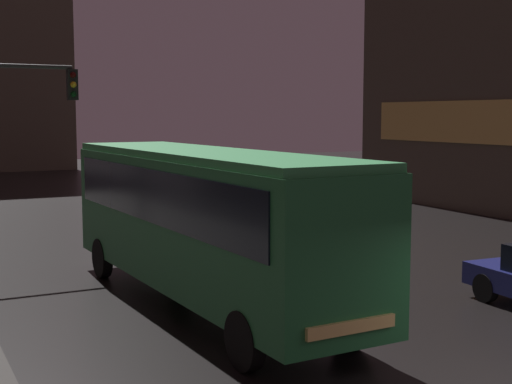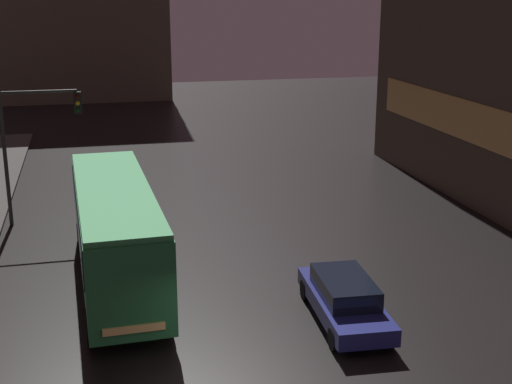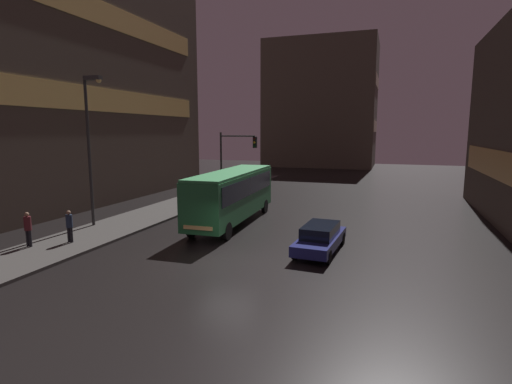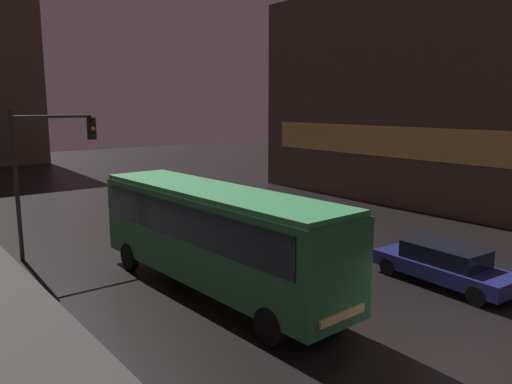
{
  "view_description": "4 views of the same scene",
  "coord_description": "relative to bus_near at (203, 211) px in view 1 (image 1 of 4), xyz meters",
  "views": [
    {
      "loc": [
        -8.53,
        -6.66,
        4.15
      ],
      "look_at": [
        0.55,
        11.01,
        1.98
      ],
      "focal_mm": 50.0,
      "sensor_mm": 36.0,
      "label": 1
    },
    {
      "loc": [
        -3.25,
        -15.15,
        9.51
      ],
      "look_at": [
        2.17,
        7.7,
        2.79
      ],
      "focal_mm": 50.0,
      "sensor_mm": 36.0,
      "label": 2
    },
    {
      "loc": [
        6.91,
        -16.11,
        5.92
      ],
      "look_at": [
        -0.82,
        6.59,
        2.25
      ],
      "focal_mm": 28.0,
      "sensor_mm": 36.0,
      "label": 3
    },
    {
      "loc": [
        -11.15,
        -5.58,
        6.0
      ],
      "look_at": [
        0.83,
        9.51,
        2.6
      ],
      "focal_mm": 35.0,
      "sensor_mm": 36.0,
      "label": 4
    }
  ],
  "objects": [
    {
      "name": "bus_near",
      "position": [
        0.0,
        0.0,
        0.0
      ],
      "size": [
        2.73,
        10.62,
        3.39
      ],
      "rotation": [
        0.0,
        0.0,
        3.18
      ],
      "color": "#236B38",
      "rests_on": "ground"
    },
    {
      "name": "traffic_light_main",
      "position": [
        -2.9,
        7.38,
        1.87
      ],
      "size": [
        3.24,
        0.35,
        5.82
      ],
      "color": "#2D2D2D",
      "rests_on": "ground"
    }
  ]
}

